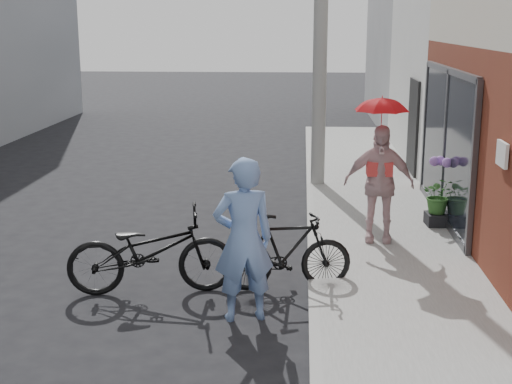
# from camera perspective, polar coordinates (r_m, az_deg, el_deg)

# --- Properties ---
(ground) EXTENTS (80.00, 80.00, 0.00)m
(ground) POSITION_cam_1_polar(r_m,az_deg,el_deg) (9.02, -1.45, -8.38)
(ground) COLOR black
(ground) RESTS_ON ground
(sidewalk) EXTENTS (2.20, 24.00, 0.12)m
(sidewalk) POSITION_cam_1_polar(r_m,az_deg,el_deg) (10.93, 10.57, -4.31)
(sidewalk) COLOR gray
(sidewalk) RESTS_ON ground
(curb) EXTENTS (0.12, 24.00, 0.12)m
(curb) POSITION_cam_1_polar(r_m,az_deg,el_deg) (10.85, 4.47, -4.25)
(curb) COLOR #9E9E99
(curb) RESTS_ON ground
(east_building_far) EXTENTS (8.00, 8.00, 7.00)m
(east_building_far) POSITION_cam_1_polar(r_m,az_deg,el_deg) (25.17, 19.06, 13.13)
(east_building_far) COLOR gray
(east_building_far) RESTS_ON ground
(utility_pole) EXTENTS (0.28, 0.28, 7.00)m
(utility_pole) POSITION_cam_1_polar(r_m,az_deg,el_deg) (14.34, 5.21, 14.02)
(utility_pole) COLOR #9E9E99
(utility_pole) RESTS_ON ground
(officer) EXTENTS (0.80, 0.63, 1.91)m
(officer) POSITION_cam_1_polar(r_m,az_deg,el_deg) (8.08, -1.01, -3.84)
(officer) COLOR #6C8BC1
(officer) RESTS_ON ground
(bike_left) EXTENTS (2.19, 1.09, 1.10)m
(bike_left) POSITION_cam_1_polar(r_m,az_deg,el_deg) (9.07, -8.40, -4.71)
(bike_left) COLOR black
(bike_left) RESTS_ON ground
(bike_right) EXTENTS (1.73, 0.78, 1.01)m
(bike_right) POSITION_cam_1_polar(r_m,az_deg,el_deg) (9.12, 2.48, -4.79)
(bike_right) COLOR black
(bike_right) RESTS_ON ground
(kimono_woman) EXTENTS (1.06, 0.50, 1.77)m
(kimono_woman) POSITION_cam_1_polar(r_m,az_deg,el_deg) (10.78, 9.79, 0.67)
(kimono_woman) COLOR beige
(kimono_woman) RESTS_ON sidewalk
(parasol) EXTENTS (0.77, 0.77, 0.68)m
(parasol) POSITION_cam_1_polar(r_m,az_deg,el_deg) (10.58, 10.06, 7.13)
(parasol) COLOR red
(parasol) RESTS_ON kimono_woman
(planter) EXTENTS (0.41, 0.41, 0.20)m
(planter) POSITION_cam_1_polar(r_m,az_deg,el_deg) (11.99, 14.33, -2.12)
(planter) COLOR black
(planter) RESTS_ON sidewalk
(potted_plant) EXTENTS (0.55, 0.47, 0.61)m
(potted_plant) POSITION_cam_1_polar(r_m,az_deg,el_deg) (11.89, 14.44, -0.24)
(potted_plant) COLOR #306126
(potted_plant) RESTS_ON planter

